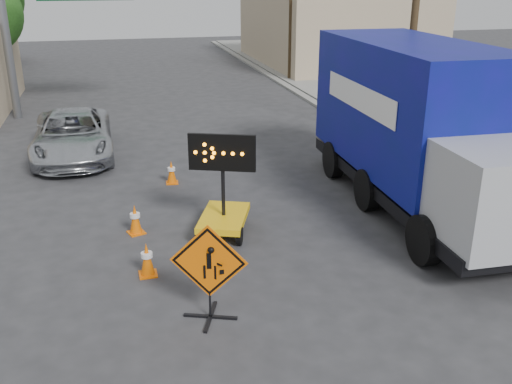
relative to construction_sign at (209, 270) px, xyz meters
name	(u,v)px	position (x,y,z in m)	size (l,w,h in m)	color
ground	(269,322)	(1.02, -0.40, -0.99)	(100.00, 100.00, 0.00)	#2D2D30
curb_right	(333,114)	(8.22, 14.60, -0.93)	(0.40, 60.00, 0.12)	gray
sidewalk_right	(380,111)	(10.52, 14.60, -0.92)	(4.00, 60.00, 0.15)	gray
building_right_far	(333,30)	(14.02, 29.60, 1.31)	(10.00, 14.00, 4.60)	tan
utility_pole_near	(415,13)	(9.02, 9.60, 3.69)	(1.80, 0.26, 9.00)	#41311C
construction_sign	(209,270)	(0.00, 0.00, 0.00)	(1.34, 0.96, 1.89)	black
arrow_board	(224,211)	(0.98, 3.60, -0.42)	(1.63, 2.03, 2.52)	yellow
pickup_truck	(73,135)	(-2.82, 11.02, -0.21)	(2.58, 5.60, 1.56)	#B9BCC1
box_truck	(417,137)	(6.30, 4.03, 0.97)	(3.18, 9.22, 4.34)	black
cone_a	(147,259)	(-1.00, 1.92, -0.62)	(0.39, 0.39, 0.75)	#EE6305
cone_b	(135,219)	(-1.12, 4.10, -0.62)	(0.48, 0.48, 0.75)	#EE6305
cone_c	(172,172)	(0.15, 7.48, -0.64)	(0.39, 0.39, 0.71)	#EE6305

